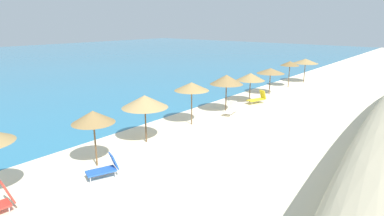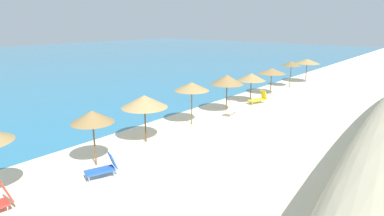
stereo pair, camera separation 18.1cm
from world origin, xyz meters
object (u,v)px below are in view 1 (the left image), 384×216
object	(u,v)px
lounge_chair_0	(231,109)
lounge_chair_1	(258,98)
beach_umbrella_3	(93,117)
beach_umbrella_4	(145,101)
beach_umbrella_8	(271,71)
beach_umbrella_10	(306,61)
beach_umbrella_7	(251,77)
beach_umbrella_6	(226,80)
beach_umbrella_9	(290,63)
beach_umbrella_5	(192,87)
lounge_chair_3	(105,168)

from	to	relation	value
lounge_chair_0	lounge_chair_1	world-z (taller)	lounge_chair_1
beach_umbrella_3	beach_umbrella_4	bearing A→B (deg)	7.54
beach_umbrella_8	beach_umbrella_10	xyz separation A→B (m)	(7.98, -0.22, 0.16)
beach_umbrella_7	lounge_chair_1	distance (m)	1.86
beach_umbrella_3	beach_umbrella_6	size ratio (longest dim) A/B	0.95
beach_umbrella_6	beach_umbrella_10	bearing A→B (deg)	0.12
beach_umbrella_9	beach_umbrella_10	distance (m)	3.69
beach_umbrella_7	lounge_chair_1	bearing A→B (deg)	-73.45
beach_umbrella_3	lounge_chair_0	xyz separation A→B (m)	(11.15, -0.22, -1.98)
beach_umbrella_5	beach_umbrella_6	bearing A→B (deg)	-1.93
beach_umbrella_8	beach_umbrella_6	bearing A→B (deg)	-178.12
beach_umbrella_4	lounge_chair_1	size ratio (longest dim) A/B	1.54
beach_umbrella_6	lounge_chair_3	distance (m)	12.09
beach_umbrella_4	beach_umbrella_9	bearing A→B (deg)	0.46
beach_umbrella_9	beach_umbrella_6	bearing A→B (deg)	-178.79
lounge_chair_1	lounge_chair_3	xyz separation A→B (m)	(-15.70, -1.10, 0.01)
beach_umbrella_6	lounge_chair_0	size ratio (longest dim) A/B	1.82
beach_umbrella_3	lounge_chair_3	distance (m)	2.36
beach_umbrella_3	beach_umbrella_7	size ratio (longest dim) A/B	1.08
beach_umbrella_3	beach_umbrella_9	size ratio (longest dim) A/B	1.00
beach_umbrella_4	lounge_chair_0	xyz separation A→B (m)	(7.62, -0.69, -1.94)
beach_umbrella_5	beach_umbrella_8	xyz separation A→B (m)	(11.42, 0.12, -0.34)
beach_umbrella_8	beach_umbrella_9	distance (m)	4.31
beach_umbrella_9	lounge_chair_0	bearing A→B (deg)	-176.02
beach_umbrella_5	lounge_chair_3	size ratio (longest dim) A/B	1.91
beach_umbrella_5	beach_umbrella_7	size ratio (longest dim) A/B	1.13
beach_umbrella_10	lounge_chair_3	xyz separation A→B (m)	(-27.40, -1.70, -1.89)
beach_umbrella_4	beach_umbrella_6	distance (m)	7.82
beach_umbrella_3	beach_umbrella_8	size ratio (longest dim) A/B	1.06
beach_umbrella_6	lounge_chair_3	bearing A→B (deg)	-171.98
beach_umbrella_9	beach_umbrella_4	bearing A→B (deg)	-179.54
lounge_chair_1	lounge_chair_3	bearing A→B (deg)	113.57
beach_umbrella_7	beach_umbrella_9	xyz separation A→B (m)	(8.22, 0.15, 0.26)
beach_umbrella_7	beach_umbrella_9	world-z (taller)	beach_umbrella_9
beach_umbrella_3	beach_umbrella_9	bearing A→B (deg)	1.54
beach_umbrella_8	lounge_chair_3	bearing A→B (deg)	-174.38
beach_umbrella_10	beach_umbrella_4	bearing A→B (deg)	179.85
beach_umbrella_4	lounge_chair_3	bearing A→B (deg)	-156.16
lounge_chair_1	beach_umbrella_9	bearing A→B (deg)	-64.65
beach_umbrella_4	beach_umbrella_5	world-z (taller)	beach_umbrella_5
beach_umbrella_9	lounge_chair_0	world-z (taller)	beach_umbrella_9
beach_umbrella_6	beach_umbrella_7	distance (m)	3.72
beach_umbrella_3	beach_umbrella_4	world-z (taller)	beach_umbrella_4
lounge_chair_3	beach_umbrella_6	bearing A→B (deg)	-61.86
lounge_chair_1	beach_umbrella_3	bearing A→B (deg)	108.85
beach_umbrella_6	lounge_chair_3	world-z (taller)	beach_umbrella_6
beach_umbrella_8	lounge_chair_0	xyz separation A→B (m)	(-7.82, -0.84, -1.79)
beach_umbrella_5	beach_umbrella_8	distance (m)	11.43
lounge_chair_0	beach_umbrella_8	bearing A→B (deg)	-96.08
beach_umbrella_8	lounge_chair_1	xyz separation A→B (m)	(-3.72, -0.81, -1.74)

